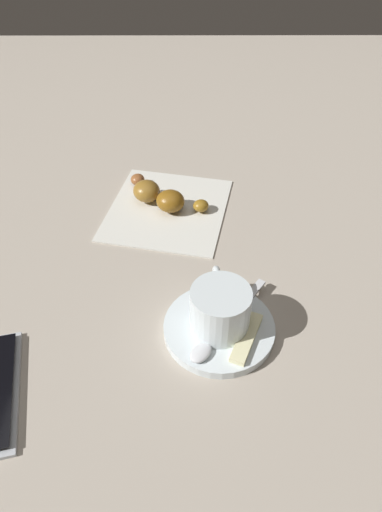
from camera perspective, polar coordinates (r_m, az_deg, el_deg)
ground_plane at (r=0.57m, az=0.02°, el=-1.64°), size 1.80×1.80×0.00m
saucer at (r=0.51m, az=3.71°, el=-8.97°), size 0.12×0.12×0.01m
espresso_cup at (r=0.48m, az=3.84°, el=-6.50°), size 0.09×0.06×0.05m
teaspoon at (r=0.49m, az=3.69°, el=-9.41°), size 0.12×0.09×0.01m
sugar_packet at (r=0.49m, az=7.13°, el=-10.06°), size 0.07×0.04×0.01m
napkin at (r=0.67m, az=-2.79°, el=5.92°), size 0.21×0.20×0.00m
croissant at (r=0.67m, az=-3.77°, el=7.56°), size 0.10×0.12×0.03m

